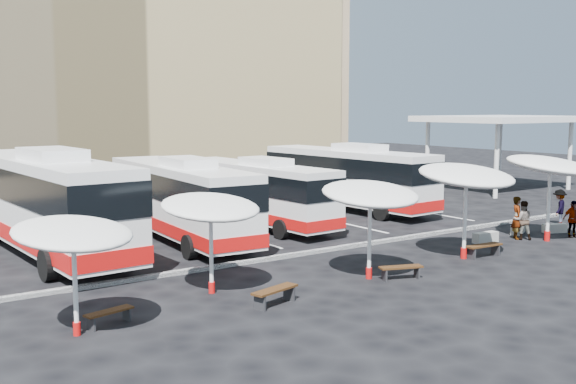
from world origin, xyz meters
TOP-DOWN VIEW (x-y plane):
  - ground at (0.00, 0.00)m, footprint 120.00×120.00m
  - sandstone_building at (0.00, 31.87)m, footprint 42.00×18.25m
  - service_canopy at (24.00, 10.00)m, footprint 10.00×8.00m
  - curb_divider at (0.00, 0.50)m, footprint 34.00×0.25m
  - bay_lines at (0.00, 8.00)m, footprint 24.15×12.00m
  - bus_0 at (-8.26, 6.71)m, footprint 3.63×13.62m
  - bus_1 at (-2.60, 6.23)m, footprint 3.21×11.80m
  - bus_2 at (2.00, 7.33)m, footprint 3.00×10.91m
  - bus_3 at (9.09, 8.80)m, footprint 3.36×12.12m
  - sunshade_0 at (-10.33, -3.80)m, footprint 3.86×3.88m
  - sunshade_1 at (-5.58, -2.27)m, footprint 3.27×3.31m
  - sunshade_2 at (-0.28, -3.74)m, footprint 3.79×3.82m
  - sunshade_3 at (4.79, -3.53)m, footprint 3.89×3.94m
  - sunshade_4 at (10.50, -3.28)m, footprint 4.77×4.80m
  - wood_bench_0 at (-9.37, -3.52)m, footprint 1.42×0.66m
  - wood_bench_1 at (-4.65, -4.49)m, footprint 1.72×0.87m
  - wood_bench_2 at (0.54, -4.44)m, footprint 1.56×0.88m
  - wood_bench_3 at (5.61, -3.81)m, footprint 1.68×0.55m
  - conc_bench_0 at (7.98, -1.98)m, footprint 1.23×0.49m
  - conc_bench_1 at (10.91, -1.47)m, footprint 1.27×0.86m
  - conc_bench_2 at (12.51, -2.30)m, footprint 1.16×0.78m
  - passenger_0 at (9.77, -2.24)m, footprint 0.78×0.83m
  - passenger_1 at (9.90, -2.47)m, footprint 1.07×1.05m
  - passenger_2 at (12.15, -3.43)m, footprint 1.06×0.74m
  - passenger_3 at (14.35, -1.29)m, footprint 1.34×1.12m

SIDE VIEW (x-z plane):
  - ground at x=0.00m, z-range 0.00..0.00m
  - bay_lines at x=0.00m, z-range 0.00..0.01m
  - curb_divider at x=0.00m, z-range 0.00..0.15m
  - conc_bench_2 at x=12.51m, z-range 0.00..0.41m
  - conc_bench_0 at x=7.98m, z-range 0.00..0.45m
  - conc_bench_1 at x=10.91m, z-range 0.00..0.45m
  - wood_bench_0 at x=-9.37m, z-range 0.11..0.53m
  - wood_bench_2 at x=0.54m, z-range 0.12..0.59m
  - wood_bench_3 at x=5.61m, z-range 0.13..0.64m
  - wood_bench_1 at x=-4.65m, z-range 0.14..0.64m
  - passenger_2 at x=12.15m, z-range 0.00..1.67m
  - passenger_1 at x=9.90m, z-range 0.00..1.73m
  - passenger_3 at x=14.35m, z-range 0.00..1.81m
  - passenger_0 at x=9.77m, z-range 0.00..1.91m
  - bus_2 at x=2.00m, z-range 0.04..3.46m
  - bus_1 at x=-2.60m, z-range 0.04..3.75m
  - bus_3 at x=9.09m, z-range 0.04..3.84m
  - bus_0 at x=-8.26m, z-range 0.05..4.33m
  - sunshade_0 at x=-10.33m, z-range 1.10..4.24m
  - sunshade_1 at x=-5.58m, z-range 1.13..4.37m
  - sunshade_2 at x=-0.28m, z-range 1.20..4.64m
  - sunshade_3 at x=4.79m, z-range 1.33..5.13m
  - sunshade_4 at x=10.50m, z-range 1.36..5.27m
  - service_canopy at x=24.00m, z-range 2.27..7.47m
  - sandstone_building at x=0.00m, z-range -2.17..27.43m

